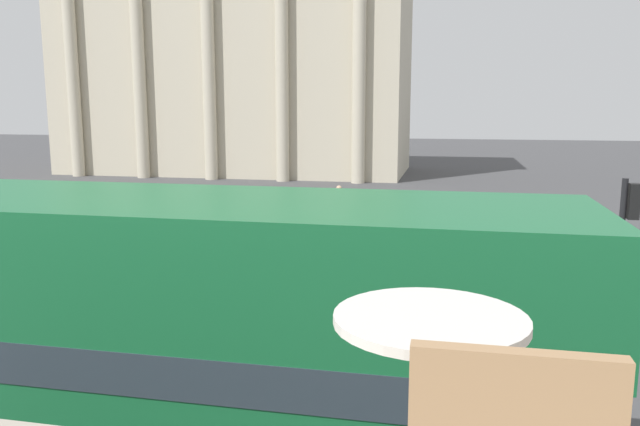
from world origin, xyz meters
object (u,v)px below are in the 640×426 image
at_px(cafe_dining_table, 429,375).
at_px(pedestrian_red, 143,269).
at_px(double_decker_bus, 143,345).
at_px(plaza_building_left, 238,57).
at_px(traffic_light_near, 624,243).
at_px(pedestrian_grey, 339,203).

height_order(cafe_dining_table, pedestrian_red, cafe_dining_table).
bearing_deg(cafe_dining_table, pedestrian_red, 121.55).
height_order(double_decker_bus, cafe_dining_table, cafe_dining_table).
distance_m(plaza_building_left, pedestrian_red, 35.50).
xyz_separation_m(cafe_dining_table, pedestrian_red, (-7.58, 12.34, -3.28)).
distance_m(double_decker_bus, plaza_building_left, 43.67).
bearing_deg(plaza_building_left, double_decker_bus, -72.37).
bearing_deg(plaza_building_left, cafe_dining_table, -70.11).
xyz_separation_m(double_decker_bus, traffic_light_near, (6.93, 6.51, 0.16)).
bearing_deg(traffic_light_near, plaza_building_left, 120.02).
bearing_deg(cafe_dining_table, traffic_light_near, 72.78).
xyz_separation_m(traffic_light_near, pedestrian_red, (-11.02, 1.21, -1.45)).
height_order(cafe_dining_table, pedestrian_grey, cafe_dining_table).
relative_size(pedestrian_grey, pedestrian_red, 1.06).
bearing_deg(pedestrian_grey, plaza_building_left, 132.54).
bearing_deg(cafe_dining_table, double_decker_bus, 127.01).
xyz_separation_m(plaza_building_left, pedestrian_grey, (11.99, -21.86, -7.89)).
bearing_deg(double_decker_bus, pedestrian_red, 118.87).
distance_m(double_decker_bus, pedestrian_grey, 19.34).
relative_size(traffic_light_near, pedestrian_red, 2.18).
height_order(traffic_light_near, pedestrian_red, traffic_light_near).
xyz_separation_m(cafe_dining_table, plaza_building_left, (-16.55, 45.75, 4.68)).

